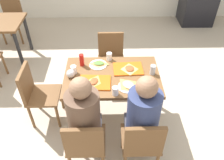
% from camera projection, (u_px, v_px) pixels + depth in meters
% --- Properties ---
extents(ground_plane, '(10.00, 10.00, 0.02)m').
position_uv_depth(ground_plane, '(112.00, 116.00, 3.20)').
color(ground_plane, '#B7A893').
extents(main_table, '(1.14, 0.76, 0.73)m').
position_uv_depth(main_table, '(112.00, 82.00, 2.79)').
color(main_table, brown).
rests_on(main_table, ground_plane).
extents(chair_near_left, '(0.40, 0.40, 0.83)m').
position_uv_depth(chair_near_left, '(85.00, 143.00, 2.30)').
color(chair_near_left, brown).
rests_on(chair_near_left, ground_plane).
extents(chair_near_right, '(0.40, 0.40, 0.83)m').
position_uv_depth(chair_near_right, '(142.00, 142.00, 2.30)').
color(chair_near_right, brown).
rests_on(chair_near_right, ground_plane).
extents(chair_far_side, '(0.40, 0.40, 0.83)m').
position_uv_depth(chair_far_side, '(111.00, 56.00, 3.46)').
color(chair_far_side, brown).
rests_on(chair_far_side, ground_plane).
extents(chair_left_end, '(0.40, 0.40, 0.83)m').
position_uv_depth(chair_left_end, '(36.00, 92.00, 2.87)').
color(chair_left_end, brown).
rests_on(chair_left_end, ground_plane).
extents(person_in_red, '(0.32, 0.42, 1.24)m').
position_uv_depth(person_in_red, '(84.00, 116.00, 2.24)').
color(person_in_red, '#383842').
rests_on(person_in_red, ground_plane).
extents(person_in_brown_jacket, '(0.32, 0.42, 1.24)m').
position_uv_depth(person_in_brown_jacket, '(142.00, 115.00, 2.25)').
color(person_in_brown_jacket, '#383842').
rests_on(person_in_brown_jacket, ground_plane).
extents(tray_red_near, '(0.37, 0.28, 0.02)m').
position_uv_depth(tray_red_near, '(95.00, 82.00, 2.61)').
color(tray_red_near, '#D85914').
rests_on(tray_red_near, main_table).
extents(tray_red_far, '(0.37, 0.27, 0.02)m').
position_uv_depth(tray_red_far, '(128.00, 69.00, 2.80)').
color(tray_red_far, '#D85914').
rests_on(tray_red_far, main_table).
extents(paper_plate_center, '(0.22, 0.22, 0.01)m').
position_uv_depth(paper_plate_center, '(98.00, 65.00, 2.87)').
color(paper_plate_center, white).
rests_on(paper_plate_center, main_table).
extents(paper_plate_near_edge, '(0.22, 0.22, 0.01)m').
position_uv_depth(paper_plate_near_edge, '(128.00, 87.00, 2.56)').
color(paper_plate_near_edge, white).
rests_on(paper_plate_near_edge, main_table).
extents(pizza_slice_a, '(0.18, 0.21, 0.02)m').
position_uv_depth(pizza_slice_a, '(94.00, 81.00, 2.60)').
color(pizza_slice_a, tan).
rests_on(pizza_slice_a, tray_red_near).
extents(pizza_slice_b, '(0.16, 0.17, 0.02)m').
position_uv_depth(pizza_slice_b, '(130.00, 69.00, 2.78)').
color(pizza_slice_b, '#DBAD60').
rests_on(pizza_slice_b, tray_red_far).
extents(pizza_slice_c, '(0.20, 0.14, 0.02)m').
position_uv_depth(pizza_slice_c, '(99.00, 63.00, 2.87)').
color(pizza_slice_c, tan).
rests_on(pizza_slice_c, paper_plate_center).
extents(pizza_slice_d, '(0.26, 0.27, 0.02)m').
position_uv_depth(pizza_slice_d, '(128.00, 85.00, 2.56)').
color(pizza_slice_d, '#C68C47').
rests_on(pizza_slice_d, paper_plate_near_edge).
extents(plastic_cup_a, '(0.07, 0.07, 0.10)m').
position_uv_depth(plastic_cup_a, '(109.00, 56.00, 2.93)').
color(plastic_cup_a, white).
rests_on(plastic_cup_a, main_table).
extents(plastic_cup_b, '(0.07, 0.07, 0.10)m').
position_uv_depth(plastic_cup_b, '(115.00, 91.00, 2.44)').
color(plastic_cup_b, white).
rests_on(plastic_cup_b, main_table).
extents(plastic_cup_c, '(0.07, 0.07, 0.10)m').
position_uv_depth(plastic_cup_c, '(74.00, 70.00, 2.72)').
color(plastic_cup_c, white).
rests_on(plastic_cup_c, main_table).
extents(soda_can, '(0.07, 0.07, 0.12)m').
position_uv_depth(soda_can, '(153.00, 70.00, 2.70)').
color(soda_can, '#B7BCC6').
rests_on(soda_can, main_table).
extents(condiment_bottle, '(0.06, 0.06, 0.16)m').
position_uv_depth(condiment_bottle, '(82.00, 60.00, 2.82)').
color(condiment_bottle, red).
rests_on(condiment_bottle, main_table).
extents(foil_bundle, '(0.10, 0.10, 0.10)m').
position_uv_depth(foil_bundle, '(71.00, 74.00, 2.66)').
color(foil_bundle, silver).
rests_on(foil_bundle, main_table).
extents(background_chair_far, '(0.40, 0.40, 0.83)m').
position_uv_depth(background_chair_far, '(12.00, 16.00, 4.52)').
color(background_chair_far, brown).
rests_on(background_chair_far, ground_plane).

